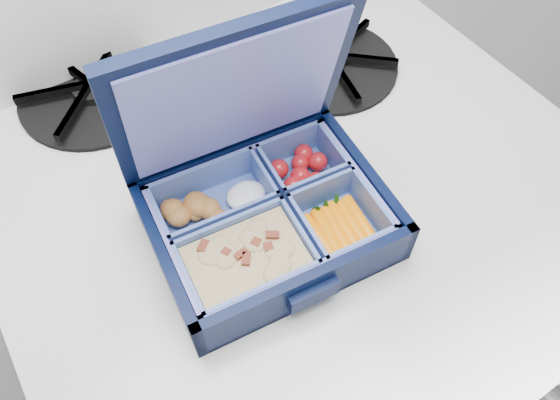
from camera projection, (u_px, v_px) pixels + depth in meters
stove at (285, 333)px, 0.99m from camera, size 0.64×0.64×0.96m
bento_box at (269, 220)px, 0.52m from camera, size 0.24×0.19×0.05m
burner_grate at (329, 59)px, 0.68m from camera, size 0.22×0.22×0.03m
burner_grate_rear at (92, 90)px, 0.65m from camera, size 0.22×0.22×0.02m
fork at (230, 125)px, 0.63m from camera, size 0.15×0.12×0.01m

